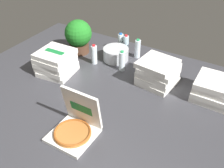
{
  "coord_description": "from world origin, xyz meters",
  "views": [
    {
      "loc": [
        1.04,
        -1.64,
        1.62
      ],
      "look_at": [
        0.0,
        0.1,
        0.14
      ],
      "focal_mm": 42.76,
      "sensor_mm": 36.0,
      "label": 1
    }
  ],
  "objects": [
    {
      "name": "potted_plant",
      "position": [
        -0.79,
        0.64,
        0.22
      ],
      "size": [
        0.32,
        0.32,
        0.41
      ],
      "color": "#513323",
      "rests_on": "ground_plane"
    },
    {
      "name": "water_bottle_0",
      "position": [
        -0.14,
        0.55,
        0.11
      ],
      "size": [
        0.07,
        0.07,
        0.24
      ],
      "color": "white",
      "rests_on": "ground_plane"
    },
    {
      "name": "open_pizza_box",
      "position": [
        0.0,
        -0.48,
        0.08
      ],
      "size": [
        0.35,
        0.36,
        0.37
      ],
      "color": "white",
      "rests_on": "ground_plane"
    },
    {
      "name": "pizza_stack_left_mid",
      "position": [
        0.29,
        0.52,
        0.13
      ],
      "size": [
        0.4,
        0.39,
        0.26
      ],
      "color": "white",
      "rests_on": "ground_plane"
    },
    {
      "name": "ice_bucket",
      "position": [
        -0.32,
        0.72,
        0.07
      ],
      "size": [
        0.3,
        0.3,
        0.14
      ],
      "primitive_type": "cylinder",
      "color": "#B7BABF",
      "rests_on": "ground_plane"
    },
    {
      "name": "water_bottle_1",
      "position": [
        -0.12,
        0.89,
        0.11
      ],
      "size": [
        0.07,
        0.07,
        0.24
      ],
      "color": "white",
      "rests_on": "ground_plane"
    },
    {
      "name": "ground_plane",
      "position": [
        0.0,
        0.0,
        -0.01
      ],
      "size": [
        3.2,
        2.4,
        0.02
      ],
      "primitive_type": "cube",
      "color": "#38383D"
    },
    {
      "name": "pizza_stack_center_near",
      "position": [
        0.84,
        0.56,
        0.1
      ],
      "size": [
        0.36,
        0.37,
        0.21
      ],
      "color": "white",
      "rests_on": "ground_plane"
    },
    {
      "name": "water_bottle_3",
      "position": [
        -0.29,
        0.92,
        0.11
      ],
      "size": [
        0.07,
        0.07,
        0.24
      ],
      "color": "silver",
      "rests_on": "ground_plane"
    },
    {
      "name": "pizza_stack_right_mid",
      "position": [
        -0.72,
        0.14,
        0.13
      ],
      "size": [
        0.39,
        0.39,
        0.26
      ],
      "color": "white",
      "rests_on": "ground_plane"
    },
    {
      "name": "water_bottle_2",
      "position": [
        -0.48,
        0.52,
        0.11
      ],
      "size": [
        0.07,
        0.07,
        0.24
      ],
      "color": "white",
      "rests_on": "ground_plane"
    },
    {
      "name": "water_bottle_4",
      "position": [
        -0.37,
        0.93,
        0.11
      ],
      "size": [
        0.07,
        0.07,
        0.24
      ],
      "color": "white",
      "rests_on": "ground_plane"
    }
  ]
}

